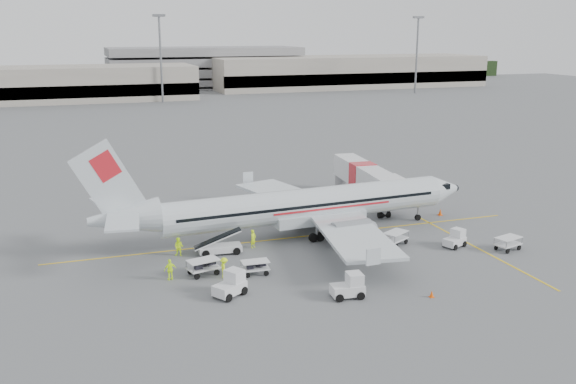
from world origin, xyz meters
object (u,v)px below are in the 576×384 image
object	(u,v)px
tug_mid	(347,286)
aircraft	(307,183)
jet_bridge	(363,183)
tug_aft	(229,284)
belt_loader	(220,239)
tug_fore	(455,238)

from	to	relation	value
tug_mid	aircraft	bearing A→B (deg)	85.65
jet_bridge	tug_aft	world-z (taller)	jet_bridge
aircraft	jet_bridge	size ratio (longest dim) A/B	2.14
tug_mid	tug_aft	bearing A→B (deg)	164.19
tug_mid	belt_loader	bearing A→B (deg)	123.13
tug_fore	tug_mid	xyz separation A→B (m)	(-13.31, -6.95, 0.11)
tug_fore	tug_aft	distance (m)	21.50
tug_aft	tug_fore	bearing A→B (deg)	-21.89
tug_fore	tug_aft	bearing A→B (deg)	167.89
belt_loader	tug_aft	bearing A→B (deg)	-94.55
jet_bridge	aircraft	bearing A→B (deg)	-134.08
aircraft	tug_aft	size ratio (longest dim) A/B	15.23
aircraft	tug_fore	bearing A→B (deg)	-37.43
aircraft	tug_fore	world-z (taller)	aircraft
jet_bridge	tug_aft	bearing A→B (deg)	-130.67
belt_loader	tug_aft	distance (m)	9.12
jet_bridge	tug_fore	world-z (taller)	jet_bridge
tug_fore	tug_aft	xyz separation A→B (m)	(-21.13, -4.00, 0.13)
tug_fore	aircraft	bearing A→B (deg)	123.39
belt_loader	tug_aft	world-z (taller)	belt_loader
belt_loader	tug_aft	size ratio (longest dim) A/B	2.05
jet_bridge	belt_loader	bearing A→B (deg)	-145.04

